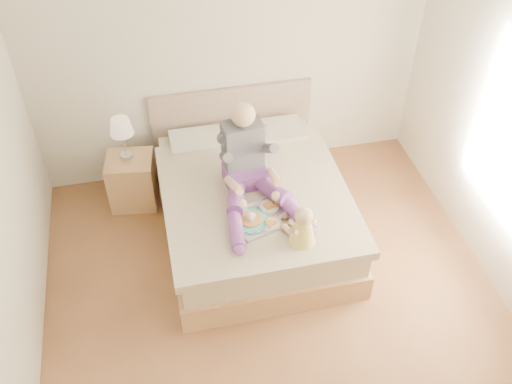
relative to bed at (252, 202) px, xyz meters
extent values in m
cube|color=brown|center=(0.00, -1.08, -0.32)|extent=(4.00, 4.20, 0.01)
cube|color=white|center=(0.00, -1.08, 2.38)|extent=(4.00, 4.20, 0.02)
cube|color=beige|center=(0.00, 1.02, 1.03)|extent=(4.00, 0.02, 2.70)
cube|color=#A87D4E|center=(0.00, -0.07, -0.18)|extent=(1.68, 2.13, 0.28)
cube|color=#C5B693|center=(0.00, -0.07, 0.08)|extent=(1.60, 2.05, 0.24)
cube|color=#C5B693|center=(0.00, -0.22, 0.25)|extent=(1.70, 1.80, 0.09)
cube|color=beige|center=(-0.38, 0.68, 0.27)|extent=(0.62, 0.40, 0.14)
cube|color=beige|center=(0.38, 0.68, 0.27)|extent=(0.62, 0.40, 0.14)
cube|color=gray|center=(0.00, 1.01, 0.18)|extent=(1.70, 0.08, 1.00)
cube|color=#A87D4E|center=(-1.12, 0.61, -0.04)|extent=(0.51, 0.47, 0.56)
cylinder|color=silver|center=(-1.13, 0.65, 0.27)|extent=(0.12, 0.12, 0.04)
cylinder|color=silver|center=(-1.13, 0.65, 0.42)|extent=(0.02, 0.02, 0.26)
cone|color=beige|center=(-1.13, 0.65, 0.63)|extent=(0.23, 0.23, 0.16)
cube|color=#6B3585|center=(-0.06, -0.02, 0.38)|extent=(0.40, 0.33, 0.18)
cube|color=#3D3C45|center=(-0.07, 0.04, 0.68)|extent=(0.37, 0.25, 0.47)
sphere|color=beige|center=(-0.07, 0.01, 1.04)|extent=(0.22, 0.22, 0.22)
cylinder|color=#6B3585|center=(-0.19, -0.27, 0.37)|extent=(0.26, 0.52, 0.21)
cylinder|color=#6B3585|center=(-0.27, -0.65, 0.36)|extent=(0.15, 0.46, 0.12)
sphere|color=#6B3585|center=(-0.29, -0.87, 0.35)|extent=(0.11, 0.11, 0.11)
cylinder|color=#3D3C45|center=(-0.25, -0.12, 0.70)|extent=(0.09, 0.29, 0.24)
cylinder|color=beige|center=(-0.22, -0.30, 0.53)|extent=(0.13, 0.31, 0.16)
sphere|color=beige|center=(-0.18, -0.44, 0.43)|extent=(0.09, 0.09, 0.09)
cylinder|color=#6B3585|center=(0.12, -0.24, 0.37)|extent=(0.35, 0.52, 0.21)
cylinder|color=#6B3585|center=(0.27, -0.59, 0.36)|extent=(0.24, 0.47, 0.12)
sphere|color=#6B3585|center=(0.33, -0.80, 0.35)|extent=(0.11, 0.11, 0.11)
cylinder|color=#3D3C45|center=(0.14, -0.08, 0.70)|extent=(0.15, 0.30, 0.24)
cylinder|color=beige|center=(0.15, -0.26, 0.53)|extent=(0.07, 0.30, 0.16)
sphere|color=beige|center=(0.13, -0.41, 0.43)|extent=(0.09, 0.09, 0.09)
cube|color=silver|center=(-0.02, -0.53, 0.30)|extent=(0.60, 0.53, 0.01)
cylinder|color=#3EB0B3|center=(-0.13, -0.55, 0.31)|extent=(0.29, 0.29, 0.02)
cylinder|color=#C48B41|center=(-0.13, -0.55, 0.33)|extent=(0.20, 0.20, 0.02)
cylinder|color=white|center=(-0.22, -0.44, 0.36)|extent=(0.09, 0.09, 0.10)
torus|color=white|center=(-0.17, -0.42, 0.36)|extent=(0.04, 0.07, 0.07)
cylinder|color=olive|center=(-0.22, -0.44, 0.40)|extent=(0.08, 0.08, 0.01)
cylinder|color=white|center=(0.08, -0.41, 0.31)|extent=(0.16, 0.16, 0.01)
cube|color=#C48B41|center=(0.08, -0.41, 0.33)|extent=(0.11, 0.11, 0.02)
cylinder|color=white|center=(0.03, -0.63, 0.31)|extent=(0.16, 0.16, 0.01)
ellipsoid|color=red|center=(0.05, -0.64, 0.33)|extent=(0.04, 0.03, 0.01)
cylinder|color=white|center=(0.15, -0.40, 0.37)|extent=(0.08, 0.08, 0.13)
cylinder|color=orange|center=(0.15, -0.40, 0.37)|extent=(0.07, 0.07, 0.12)
cylinder|color=white|center=(0.17, -0.58, 0.33)|extent=(0.08, 0.08, 0.04)
cylinder|color=#432109|center=(0.17, -0.58, 0.33)|extent=(0.07, 0.07, 0.03)
cone|color=#E8D249|center=(0.25, -0.85, 0.41)|extent=(0.22, 0.22, 0.24)
sphere|color=beige|center=(0.25, -0.85, 0.59)|extent=(0.15, 0.15, 0.15)
cylinder|color=beige|center=(0.17, -0.77, 0.33)|extent=(0.10, 0.18, 0.06)
sphere|color=beige|center=(0.13, -0.70, 0.33)|extent=(0.05, 0.05, 0.05)
cylinder|color=beige|center=(0.17, -0.88, 0.46)|extent=(0.06, 0.13, 0.10)
cylinder|color=beige|center=(0.24, -0.73, 0.33)|extent=(0.14, 0.17, 0.06)
sphere|color=beige|center=(0.21, -0.66, 0.33)|extent=(0.05, 0.05, 0.05)
cylinder|color=beige|center=(0.33, -0.81, 0.46)|extent=(0.11, 0.12, 0.10)
camera|label=1|loc=(-0.82, -3.93, 3.85)|focal=40.00mm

